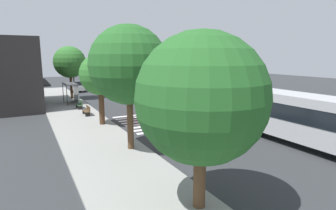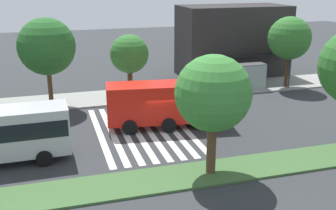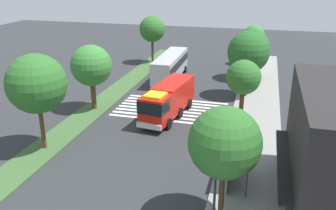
{
  "view_description": "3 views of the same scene",
  "coord_description": "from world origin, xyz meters",
  "px_view_note": "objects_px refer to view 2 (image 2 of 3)",
  "views": [
    {
      "loc": [
        -23.19,
        13.14,
        5.93
      ],
      "look_at": [
        -0.86,
        1.16,
        1.28
      ],
      "focal_mm": 28.68,
      "sensor_mm": 36.0,
      "label": 1
    },
    {
      "loc": [
        -7.86,
        -28.21,
        11.18
      ],
      "look_at": [
        1.12,
        1.72,
        1.23
      ],
      "focal_mm": 44.17,
      "sensor_mm": 36.0,
      "label": 2
    },
    {
      "loc": [
        34.14,
        9.19,
        14.43
      ],
      "look_at": [
        0.96,
        0.31,
        1.39
      ],
      "focal_mm": 38.72,
      "sensor_mm": 36.0,
      "label": 3
    }
  ],
  "objects_px": {
    "fire_truck": "(171,102)",
    "sidewalk_tree_east": "(129,54)",
    "bus_stop_shelter": "(249,72)",
    "bench_near_shelter": "(211,87)",
    "sidewalk_tree_far_east": "(289,38)",
    "street_lamp": "(291,54)",
    "sidewalk_tree_center": "(47,47)",
    "median_tree_west": "(213,94)",
    "bench_west_of_shelter": "(174,90)"
  },
  "relations": [
    {
      "from": "bench_west_of_shelter",
      "to": "sidewalk_tree_far_east",
      "type": "distance_m",
      "value": 12.7
    },
    {
      "from": "bus_stop_shelter",
      "to": "street_lamp",
      "type": "xyz_separation_m",
      "value": [
        4.08,
        -0.8,
        1.69
      ]
    },
    {
      "from": "bus_stop_shelter",
      "to": "sidewalk_tree_far_east",
      "type": "bearing_deg",
      "value": -5.76
    },
    {
      "from": "fire_truck",
      "to": "sidewalk_tree_center",
      "type": "xyz_separation_m",
      "value": [
        -8.64,
        7.31,
        3.42
      ]
    },
    {
      "from": "bench_near_shelter",
      "to": "median_tree_west",
      "type": "xyz_separation_m",
      "value": [
        -6.63,
        -15.96,
        4.28
      ]
    },
    {
      "from": "bench_near_shelter",
      "to": "street_lamp",
      "type": "xyz_separation_m",
      "value": [
        8.08,
        -0.81,
        2.98
      ]
    },
    {
      "from": "bus_stop_shelter",
      "to": "bench_near_shelter",
      "type": "bearing_deg",
      "value": 179.86
    },
    {
      "from": "bus_stop_shelter",
      "to": "sidewalk_tree_east",
      "type": "height_order",
      "value": "sidewalk_tree_east"
    },
    {
      "from": "fire_truck",
      "to": "median_tree_west",
      "type": "distance_m",
      "value": 8.74
    },
    {
      "from": "bus_stop_shelter",
      "to": "sidewalk_tree_east",
      "type": "relative_size",
      "value": 0.59
    },
    {
      "from": "bench_near_shelter",
      "to": "bench_west_of_shelter",
      "type": "bearing_deg",
      "value": 180.0
    },
    {
      "from": "bench_west_of_shelter",
      "to": "street_lamp",
      "type": "relative_size",
      "value": 0.28
    },
    {
      "from": "sidewalk_tree_center",
      "to": "sidewalk_tree_east",
      "type": "bearing_deg",
      "value": -0.0
    },
    {
      "from": "bench_west_of_shelter",
      "to": "sidewalk_tree_center",
      "type": "bearing_deg",
      "value": -177.9
    },
    {
      "from": "bus_stop_shelter",
      "to": "bench_west_of_shelter",
      "type": "bearing_deg",
      "value": 179.93
    },
    {
      "from": "bench_west_of_shelter",
      "to": "sidewalk_tree_east",
      "type": "bearing_deg",
      "value": -174.48
    },
    {
      "from": "fire_truck",
      "to": "sidewalk_tree_far_east",
      "type": "xyz_separation_m",
      "value": [
        14.5,
        7.31,
        3.13
      ]
    },
    {
      "from": "bench_near_shelter",
      "to": "sidewalk_tree_east",
      "type": "bearing_deg",
      "value": -177.1
    },
    {
      "from": "fire_truck",
      "to": "sidewalk_tree_east",
      "type": "relative_size",
      "value": 1.6
    },
    {
      "from": "bench_west_of_shelter",
      "to": "sidewalk_tree_far_east",
      "type": "height_order",
      "value": "sidewalk_tree_far_east"
    },
    {
      "from": "sidewalk_tree_east",
      "to": "median_tree_west",
      "type": "distance_m",
      "value": 15.63
    },
    {
      "from": "street_lamp",
      "to": "bus_stop_shelter",
      "type": "bearing_deg",
      "value": 168.87
    },
    {
      "from": "bench_near_shelter",
      "to": "median_tree_west",
      "type": "relative_size",
      "value": 0.23
    },
    {
      "from": "sidewalk_tree_center",
      "to": "sidewalk_tree_east",
      "type": "xyz_separation_m",
      "value": [
        6.99,
        -0.0,
        -1.03
      ]
    },
    {
      "from": "fire_truck",
      "to": "sidewalk_tree_center",
      "type": "relative_size",
      "value": 1.25
    },
    {
      "from": "bus_stop_shelter",
      "to": "street_lamp",
      "type": "relative_size",
      "value": 0.61
    },
    {
      "from": "bench_near_shelter",
      "to": "sidewalk_tree_center",
      "type": "relative_size",
      "value": 0.21
    },
    {
      "from": "sidewalk_tree_east",
      "to": "fire_truck",
      "type": "bearing_deg",
      "value": -77.3
    },
    {
      "from": "bench_west_of_shelter",
      "to": "sidewalk_tree_far_east",
      "type": "bearing_deg",
      "value": -1.99
    },
    {
      "from": "fire_truck",
      "to": "street_lamp",
      "type": "height_order",
      "value": "street_lamp"
    },
    {
      "from": "sidewalk_tree_center",
      "to": "sidewalk_tree_far_east",
      "type": "bearing_deg",
      "value": -0.0
    },
    {
      "from": "bus_stop_shelter",
      "to": "bench_near_shelter",
      "type": "height_order",
      "value": "bus_stop_shelter"
    },
    {
      "from": "bench_near_shelter",
      "to": "sidewalk_tree_center",
      "type": "xyz_separation_m",
      "value": [
        -15.15,
        -0.41,
        4.79
      ]
    },
    {
      "from": "bench_near_shelter",
      "to": "median_tree_west",
      "type": "distance_m",
      "value": 17.8
    },
    {
      "from": "bench_west_of_shelter",
      "to": "sidewalk_tree_center",
      "type": "xyz_separation_m",
      "value": [
        -11.27,
        -0.41,
        4.79
      ]
    },
    {
      "from": "bus_stop_shelter",
      "to": "bench_near_shelter",
      "type": "distance_m",
      "value": 4.2
    },
    {
      "from": "bench_near_shelter",
      "to": "median_tree_west",
      "type": "bearing_deg",
      "value": -112.56
    },
    {
      "from": "bus_stop_shelter",
      "to": "bench_near_shelter",
      "type": "relative_size",
      "value": 2.19
    },
    {
      "from": "fire_truck",
      "to": "sidewalk_tree_far_east",
      "type": "relative_size",
      "value": 1.35
    },
    {
      "from": "sidewalk_tree_far_east",
      "to": "median_tree_west",
      "type": "distance_m",
      "value": 21.35
    },
    {
      "from": "sidewalk_tree_east",
      "to": "sidewalk_tree_far_east",
      "type": "height_order",
      "value": "sidewalk_tree_far_east"
    },
    {
      "from": "street_lamp",
      "to": "sidewalk_tree_east",
      "type": "height_order",
      "value": "sidewalk_tree_east"
    },
    {
      "from": "sidewalk_tree_far_east",
      "to": "sidewalk_tree_center",
      "type": "bearing_deg",
      "value": 180.0
    },
    {
      "from": "street_lamp",
      "to": "median_tree_west",
      "type": "distance_m",
      "value": 21.16
    },
    {
      "from": "bus_stop_shelter",
      "to": "sidewalk_tree_center",
      "type": "distance_m",
      "value": 19.47
    },
    {
      "from": "street_lamp",
      "to": "sidewalk_tree_east",
      "type": "bearing_deg",
      "value": 178.59
    },
    {
      "from": "sidewalk_tree_center",
      "to": "bench_west_of_shelter",
      "type": "bearing_deg",
      "value": 2.1
    },
    {
      "from": "median_tree_west",
      "to": "bench_near_shelter",
      "type": "bearing_deg",
      "value": 67.44
    },
    {
      "from": "bus_stop_shelter",
      "to": "street_lamp",
      "type": "height_order",
      "value": "street_lamp"
    },
    {
      "from": "bus_stop_shelter",
      "to": "bench_near_shelter",
      "type": "xyz_separation_m",
      "value": [
        -4.0,
        0.01,
        -1.3
      ]
    }
  ]
}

